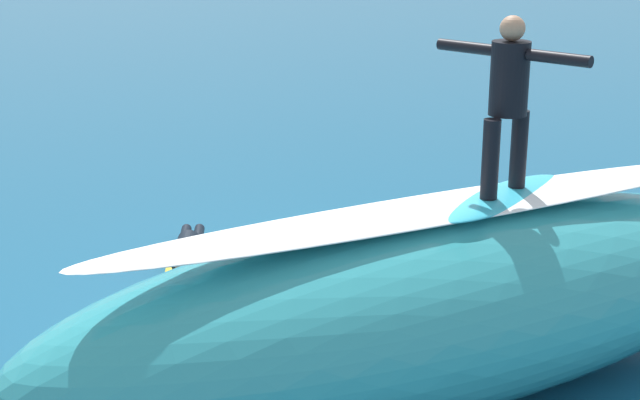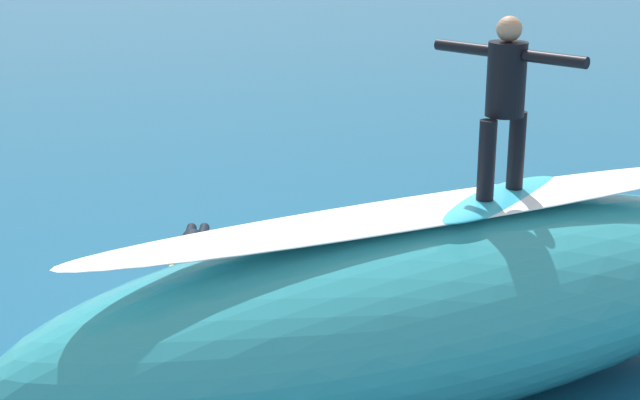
{
  "view_description": "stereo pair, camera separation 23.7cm",
  "coord_description": "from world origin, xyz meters",
  "px_view_note": "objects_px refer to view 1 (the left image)",
  "views": [
    {
      "loc": [
        4.24,
        9.45,
        4.43
      ],
      "look_at": [
        0.53,
        0.5,
        1.35
      ],
      "focal_mm": 53.86,
      "sensor_mm": 36.0,
      "label": 1
    },
    {
      "loc": [
        4.02,
        9.54,
        4.43
      ],
      "look_at": [
        0.53,
        0.5,
        1.35
      ],
      "focal_mm": 53.86,
      "sensor_mm": 36.0,
      "label": 2
    }
  ],
  "objects_px": {
    "surfer_riding": "(509,92)",
    "surfboard_riding": "(502,197)",
    "surfboard_paddling": "(187,267)",
    "surfer_paddling": "(187,250)"
  },
  "relations": [
    {
      "from": "surfboard_paddling",
      "to": "surfer_paddling",
      "type": "relative_size",
      "value": 1.21
    },
    {
      "from": "surfboard_riding",
      "to": "surfboard_paddling",
      "type": "xyz_separation_m",
      "value": [
        1.96,
        -3.88,
        -1.79
      ]
    },
    {
      "from": "surfer_riding",
      "to": "surfer_paddling",
      "type": "height_order",
      "value": "surfer_riding"
    },
    {
      "from": "surfboard_paddling",
      "to": "surfer_paddling",
      "type": "distance_m",
      "value": 0.22
    },
    {
      "from": "surfer_riding",
      "to": "surfer_paddling",
      "type": "distance_m",
      "value": 5.14
    },
    {
      "from": "surfer_riding",
      "to": "surfboard_paddling",
      "type": "bearing_deg",
      "value": -88.71
    },
    {
      "from": "surfboard_paddling",
      "to": "surfer_riding",
      "type": "bearing_deg",
      "value": 46.07
    },
    {
      "from": "surfer_riding",
      "to": "surfboard_riding",
      "type": "bearing_deg",
      "value": -25.58
    },
    {
      "from": "surfer_riding",
      "to": "surfboard_paddling",
      "type": "distance_m",
      "value": 5.15
    },
    {
      "from": "surfer_riding",
      "to": "surfer_paddling",
      "type": "bearing_deg",
      "value": -89.95
    }
  ]
}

